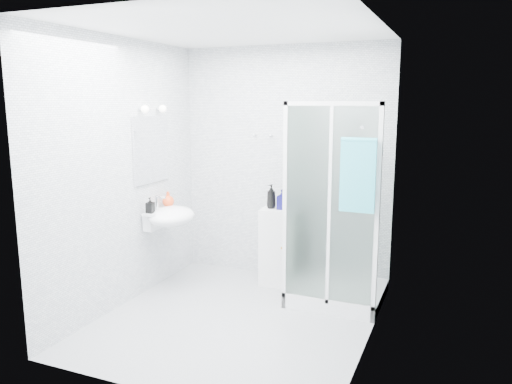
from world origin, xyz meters
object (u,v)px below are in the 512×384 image
at_px(shower_enclosure, 329,258).
at_px(soap_dispenser_black, 150,205).
at_px(storage_cabinet, 278,246).
at_px(shampoo_bottle_b, 282,199).
at_px(shampoo_bottle_a, 271,196).
at_px(wall_basin, 169,216).
at_px(soap_dispenser_orange, 168,199).
at_px(hand_towel, 358,174).

bearing_deg(shower_enclosure, soap_dispenser_black, -164.36).
xyz_separation_m(storage_cabinet, shampoo_bottle_b, (0.05, -0.03, 0.53)).
relative_size(shampoo_bottle_a, shampoo_bottle_b, 1.22).
bearing_deg(wall_basin, shower_enclosure, 10.81).
xyz_separation_m(storage_cabinet, soap_dispenser_orange, (-1.14, -0.41, 0.52)).
distance_m(shower_enclosure, wall_basin, 1.72).
distance_m(hand_towel, shampoo_bottle_b, 1.20).
height_order(shower_enclosure, shampoo_bottle_a, shower_enclosure).
xyz_separation_m(shower_enclosure, wall_basin, (-1.66, -0.32, 0.35)).
bearing_deg(storage_cabinet, soap_dispenser_black, -150.33).
bearing_deg(soap_dispenser_orange, shampoo_bottle_b, 17.72).
bearing_deg(shower_enclosure, shampoo_bottle_b, 158.20).
bearing_deg(soap_dispenser_orange, shampoo_bottle_a, 19.95).
bearing_deg(soap_dispenser_black, shampoo_bottle_b, 31.80).
relative_size(shower_enclosure, shampoo_bottle_a, 7.64).
bearing_deg(shampoo_bottle_b, shower_enclosure, -21.80).
xyz_separation_m(shower_enclosure, hand_towel, (0.34, -0.40, 0.93)).
distance_m(shower_enclosure, hand_towel, 1.07).
distance_m(soap_dispenser_orange, soap_dispenser_black, 0.35).
bearing_deg(shampoo_bottle_a, shampoo_bottle_b, -2.94).
xyz_separation_m(wall_basin, soap_dispenser_orange, (-0.12, 0.17, 0.15)).
relative_size(storage_cabinet, shampoo_bottle_b, 3.96).
relative_size(wall_basin, soap_dispenser_black, 3.45).
distance_m(shower_enclosure, shampoo_bottle_b, 0.82).
bearing_deg(shampoo_bottle_b, soap_dispenser_orange, -162.28).
height_order(hand_towel, shampoo_bottle_a, hand_towel).
xyz_separation_m(shower_enclosure, shampoo_bottle_a, (-0.71, 0.24, 0.54)).
bearing_deg(shampoo_bottle_a, soap_dispenser_orange, -160.05).
distance_m(wall_basin, shampoo_bottle_b, 1.21).
distance_m(shampoo_bottle_a, soap_dispenser_orange, 1.13).
height_order(storage_cabinet, soap_dispenser_orange, soap_dispenser_orange).
relative_size(wall_basin, shampoo_bottle_b, 2.60).
distance_m(wall_basin, storage_cabinet, 1.23).
height_order(storage_cabinet, soap_dispenser_black, soap_dispenser_black).
bearing_deg(storage_cabinet, hand_towel, -38.42).
xyz_separation_m(wall_basin, storage_cabinet, (1.02, 0.58, -0.37)).
relative_size(shower_enclosure, soap_dispenser_orange, 12.11).
bearing_deg(hand_towel, wall_basin, 177.56).
xyz_separation_m(shampoo_bottle_b, soap_dispenser_orange, (-1.19, -0.38, -0.02)).
height_order(storage_cabinet, shampoo_bottle_b, shampoo_bottle_b).
xyz_separation_m(shampoo_bottle_a, soap_dispenser_black, (-1.05, -0.74, -0.04)).
xyz_separation_m(storage_cabinet, soap_dispenser_black, (-1.13, -0.76, 0.52)).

